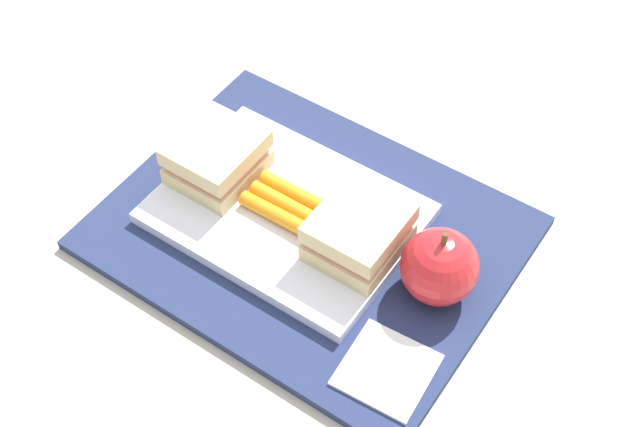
% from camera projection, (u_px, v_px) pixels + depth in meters
% --- Properties ---
extents(ground_plane, '(2.40, 2.40, 0.00)m').
position_uv_depth(ground_plane, '(309.00, 236.00, 0.82)').
color(ground_plane, '#B7AD99').
extents(lunchbag_mat, '(0.36, 0.28, 0.01)m').
position_uv_depth(lunchbag_mat, '(309.00, 233.00, 0.81)').
color(lunchbag_mat, navy).
rests_on(lunchbag_mat, ground_plane).
extents(food_tray, '(0.23, 0.17, 0.01)m').
position_uv_depth(food_tray, '(286.00, 213.00, 0.81)').
color(food_tray, white).
rests_on(food_tray, lunchbag_mat).
extents(sandwich_half_left, '(0.07, 0.08, 0.04)m').
position_uv_depth(sandwich_half_left, '(217.00, 158.00, 0.82)').
color(sandwich_half_left, '#DBC189').
rests_on(sandwich_half_left, food_tray).
extents(sandwich_half_right, '(0.07, 0.08, 0.04)m').
position_uv_depth(sandwich_half_right, '(359.00, 233.00, 0.76)').
color(sandwich_half_right, '#DBC189').
rests_on(sandwich_half_right, food_tray).
extents(carrot_sticks_bundle, '(0.08, 0.04, 0.02)m').
position_uv_depth(carrot_sticks_bundle, '(286.00, 204.00, 0.80)').
color(carrot_sticks_bundle, orange).
rests_on(carrot_sticks_bundle, food_tray).
extents(apple, '(0.07, 0.07, 0.08)m').
position_uv_depth(apple, '(440.00, 267.00, 0.74)').
color(apple, red).
rests_on(apple, lunchbag_mat).
extents(paper_napkin, '(0.07, 0.07, 0.00)m').
position_uv_depth(paper_napkin, '(387.00, 370.00, 0.71)').
color(paper_napkin, white).
rests_on(paper_napkin, lunchbag_mat).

